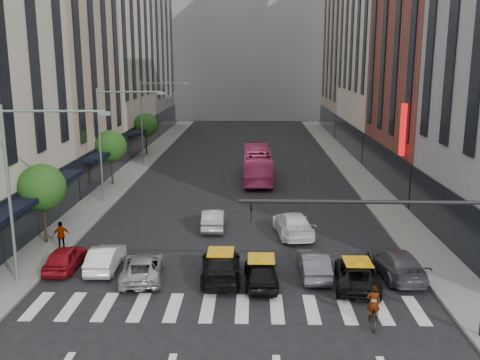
# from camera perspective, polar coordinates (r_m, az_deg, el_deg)

# --- Properties ---
(ground) EXTENTS (160.00, 160.00, 0.00)m
(ground) POSITION_cam_1_polar(r_m,az_deg,el_deg) (24.10, -1.31, -15.08)
(ground) COLOR black
(ground) RESTS_ON ground
(sidewalk_left) EXTENTS (3.00, 96.00, 0.15)m
(sidewalk_left) POSITION_cam_1_polar(r_m,az_deg,el_deg) (53.99, -12.05, 0.45)
(sidewalk_left) COLOR slate
(sidewalk_left) RESTS_ON ground
(sidewalk_right) EXTENTS (3.00, 96.00, 0.15)m
(sidewalk_right) POSITION_cam_1_polar(r_m,az_deg,el_deg) (53.53, 12.65, 0.32)
(sidewalk_right) COLOR slate
(sidewalk_right) RESTS_ON ground
(building_left_b) EXTENTS (8.00, 16.00, 24.00)m
(building_left_b) POSITION_cam_1_polar(r_m,az_deg,el_deg) (52.53, -19.17, 12.82)
(building_left_b) COLOR tan
(building_left_b) RESTS_ON ground
(building_left_c) EXTENTS (8.00, 20.00, 36.00)m
(building_left_c) POSITION_cam_1_polar(r_m,az_deg,el_deg) (70.03, -14.20, 17.83)
(building_left_c) COLOR beige
(building_left_c) RESTS_ON ground
(building_left_d) EXTENTS (8.00, 18.00, 30.00)m
(building_left_d) POSITION_cam_1_polar(r_m,az_deg,el_deg) (88.27, -10.73, 14.88)
(building_left_d) COLOR gray
(building_left_d) RESTS_ON ground
(building_right_b) EXTENTS (8.00, 18.00, 26.00)m
(building_right_b) POSITION_cam_1_polar(r_m,az_deg,el_deg) (50.90, 20.31, 13.90)
(building_right_b) COLOR brown
(building_right_b) RESTS_ON ground
(building_right_d) EXTENTS (8.00, 18.00, 28.00)m
(building_right_d) POSITION_cam_1_polar(r_m,az_deg,el_deg) (87.81, 12.28, 14.18)
(building_right_d) COLOR tan
(building_right_d) RESTS_ON ground
(building_far) EXTENTS (30.00, 10.00, 36.00)m
(building_far) POSITION_cam_1_polar(r_m,az_deg,el_deg) (106.53, 0.91, 16.29)
(building_far) COLOR gray
(building_far) RESTS_ON ground
(tree_near) EXTENTS (2.88, 2.88, 4.95)m
(tree_near) POSITION_cam_1_polar(r_m,az_deg,el_deg) (34.69, -20.37, -0.75)
(tree_near) COLOR black
(tree_near) RESTS_ON sidewalk_left
(tree_mid) EXTENTS (2.88, 2.88, 4.95)m
(tree_mid) POSITION_cam_1_polar(r_m,az_deg,el_deg) (49.61, -13.63, 3.52)
(tree_mid) COLOR black
(tree_mid) RESTS_ON sidewalk_left
(tree_far) EXTENTS (2.88, 2.88, 4.95)m
(tree_far) POSITION_cam_1_polar(r_m,az_deg,el_deg) (65.05, -10.02, 5.77)
(tree_far) COLOR black
(tree_far) RESTS_ON sidewalk_left
(streetlamp_near) EXTENTS (5.38, 0.25, 9.00)m
(streetlamp_near) POSITION_cam_1_polar(r_m,az_deg,el_deg) (28.15, -21.84, 0.86)
(streetlamp_near) COLOR gray
(streetlamp_near) RESTS_ON sidewalk_left
(streetlamp_mid) EXTENTS (5.38, 0.25, 9.00)m
(streetlamp_mid) POSITION_cam_1_polar(r_m,az_deg,el_deg) (43.11, -13.56, 5.22)
(streetlamp_mid) COLOR gray
(streetlamp_mid) RESTS_ON sidewalk_left
(streetlamp_far) EXTENTS (5.38, 0.25, 9.00)m
(streetlamp_far) POSITION_cam_1_polar(r_m,az_deg,el_deg) (58.62, -9.56, 7.27)
(streetlamp_far) COLOR gray
(streetlamp_far) RESTS_ON sidewalk_left
(traffic_signal) EXTENTS (10.10, 0.20, 6.00)m
(traffic_signal) POSITION_cam_1_polar(r_m,az_deg,el_deg) (22.40, 18.66, -5.55)
(traffic_signal) COLOR black
(traffic_signal) RESTS_ON ground
(liberty_sign) EXTENTS (0.30, 0.70, 4.00)m
(liberty_sign) POSITION_cam_1_polar(r_m,az_deg,el_deg) (43.20, 16.99, 5.16)
(liberty_sign) COLOR red
(liberty_sign) RESTS_ON ground
(car_red) EXTENTS (1.57, 3.86, 1.31)m
(car_red) POSITION_cam_1_polar(r_m,az_deg,el_deg) (31.05, -18.14, -7.89)
(car_red) COLOR maroon
(car_red) RESTS_ON ground
(car_white_front) EXTENTS (1.49, 4.08, 1.34)m
(car_white_front) POSITION_cam_1_polar(r_m,az_deg,el_deg) (30.42, -14.15, -8.04)
(car_white_front) COLOR silver
(car_white_front) RESTS_ON ground
(car_silver) EXTENTS (2.59, 4.72, 1.25)m
(car_silver) POSITION_cam_1_polar(r_m,az_deg,el_deg) (28.79, -10.35, -9.14)
(car_silver) COLOR #A4A4A9
(car_silver) RESTS_ON ground
(taxi_left) EXTENTS (2.28, 5.10, 1.45)m
(taxi_left) POSITION_cam_1_polar(r_m,az_deg,el_deg) (28.33, -2.06, -9.09)
(taxi_left) COLOR black
(taxi_left) RESTS_ON ground
(taxi_center) EXTENTS (1.81, 4.20, 1.41)m
(taxi_center) POSITION_cam_1_polar(r_m,az_deg,el_deg) (27.57, 2.26, -9.77)
(taxi_center) COLOR black
(taxi_center) RESTS_ON ground
(car_grey_mid) EXTENTS (1.54, 4.16, 1.36)m
(car_grey_mid) POSITION_cam_1_polar(r_m,az_deg,el_deg) (28.91, 7.85, -8.85)
(car_grey_mid) COLOR #484A51
(car_grey_mid) RESTS_ON ground
(taxi_right) EXTENTS (2.74, 4.91, 1.30)m
(taxi_right) POSITION_cam_1_polar(r_m,az_deg,el_deg) (28.05, 12.36, -9.79)
(taxi_right) COLOR black
(taxi_right) RESTS_ON ground
(car_grey_curb) EXTENTS (2.49, 5.13, 1.44)m
(car_grey_curb) POSITION_cam_1_polar(r_m,az_deg,el_deg) (29.79, 16.34, -8.52)
(car_grey_curb) COLOR #43454B
(car_grey_curb) RESTS_ON ground
(car_row2_left) EXTENTS (1.60, 4.24, 1.38)m
(car_row2_left) POSITION_cam_1_polar(r_m,az_deg,el_deg) (36.50, -2.86, -4.13)
(car_row2_left) COLOR #AEAEB4
(car_row2_left) RESTS_ON ground
(car_row2_right) EXTENTS (2.82, 5.49, 1.52)m
(car_row2_right) POSITION_cam_1_polar(r_m,az_deg,el_deg) (35.20, 5.63, -4.69)
(car_row2_right) COLOR white
(car_row2_right) RESTS_ON ground
(bus) EXTENTS (2.71, 10.97, 3.05)m
(bus) POSITION_cam_1_polar(r_m,az_deg,el_deg) (51.14, 1.85, 1.71)
(bus) COLOR #E74488
(bus) RESTS_ON ground
(motorcycle) EXTENTS (0.82, 1.84, 0.93)m
(motorcycle) POSITION_cam_1_polar(r_m,az_deg,el_deg) (24.42, 13.96, -13.86)
(motorcycle) COLOR black
(motorcycle) RESTS_ON ground
(rider) EXTENTS (0.63, 0.45, 1.61)m
(rider) POSITION_cam_1_polar(r_m,az_deg,el_deg) (23.88, 14.13, -11.13)
(rider) COLOR gray
(rider) RESTS_ON motorcycle
(pedestrian_far) EXTENTS (1.07, 0.79, 1.69)m
(pedestrian_far) POSITION_cam_1_polar(r_m,az_deg,el_deg) (33.85, -18.53, -5.61)
(pedestrian_far) COLOR gray
(pedestrian_far) RESTS_ON sidewalk_left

